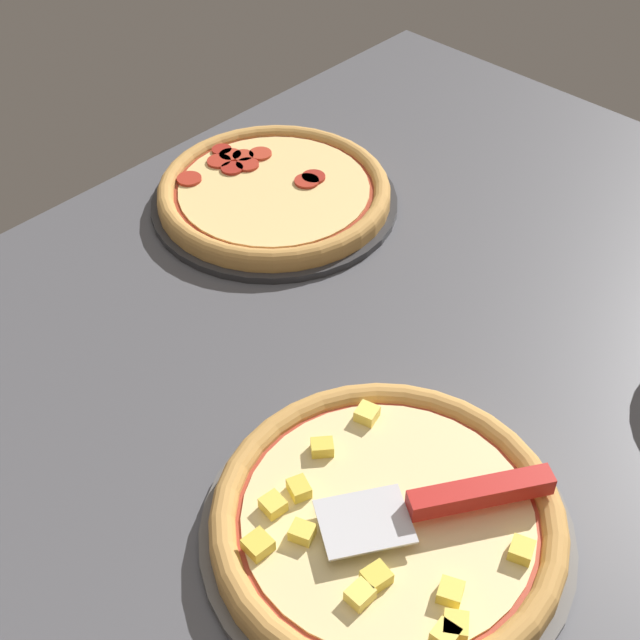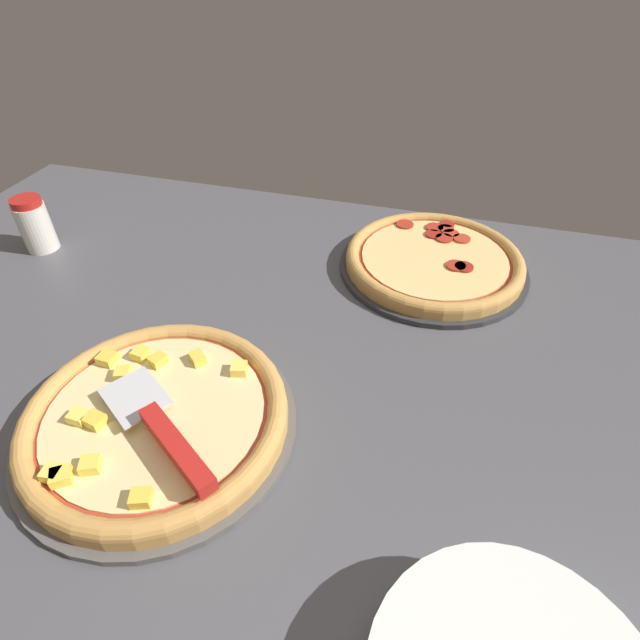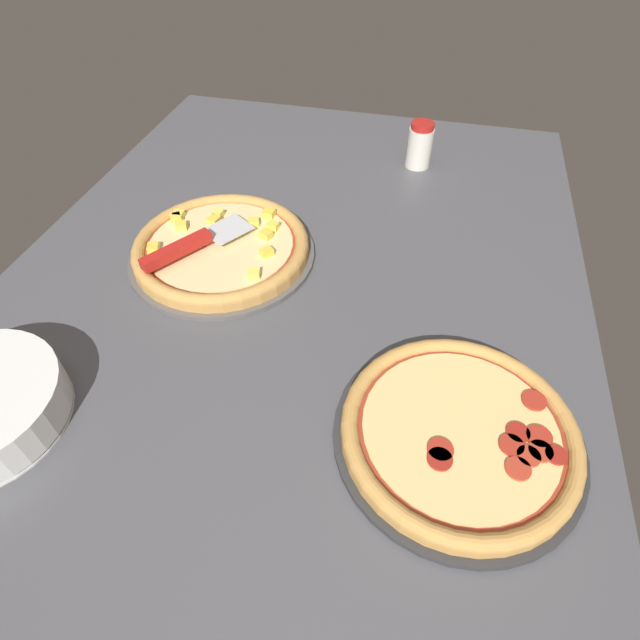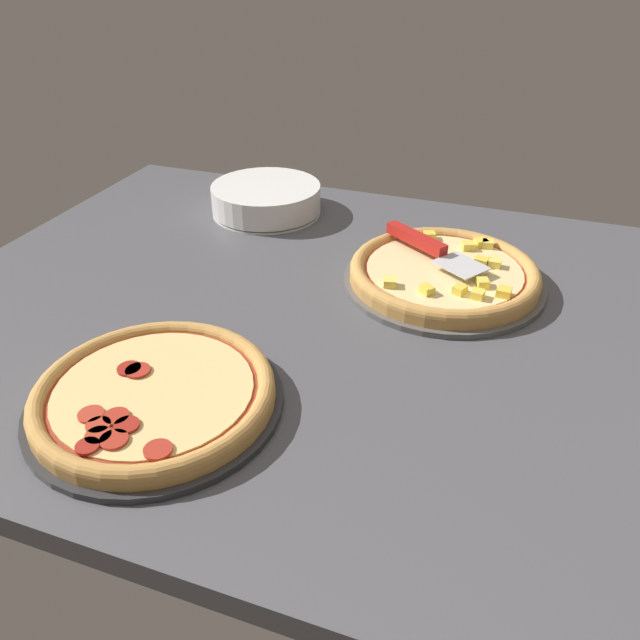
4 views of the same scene
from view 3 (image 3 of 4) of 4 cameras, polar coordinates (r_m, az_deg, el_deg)
The scene contains 7 objects.
ground_plane at distance 90.21cm, azimuth -3.95°, elevation 2.08°, with size 155.00×105.70×3.60cm, color #4C4C51.
pizza_pan_front at distance 98.40cm, azimuth -11.05°, elevation 7.37°, with size 35.32×35.32×1.00cm, color #565451.
pizza_front at distance 97.26cm, azimuth -11.20°, elevation 8.28°, with size 33.20×33.20×3.45cm.
pizza_pan_back at distance 72.38cm, azimuth 15.37°, elevation -12.85°, with size 33.93×33.93×1.00cm, color #2D2D30.
pizza_back at distance 70.92cm, azimuth 15.70°, elevation -12.12°, with size 31.90×31.90×2.69cm.
serving_spatula at distance 93.93cm, azimuth -15.06°, elevation 8.16°, with size 20.70×15.62×2.00cm.
parmesan_shaker at distance 125.80cm, azimuth 11.33°, elevation 19.00°, with size 5.82×5.82×10.54cm.
Camera 3 is at (61.51, 21.35, 60.64)cm, focal length 28.00 mm.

